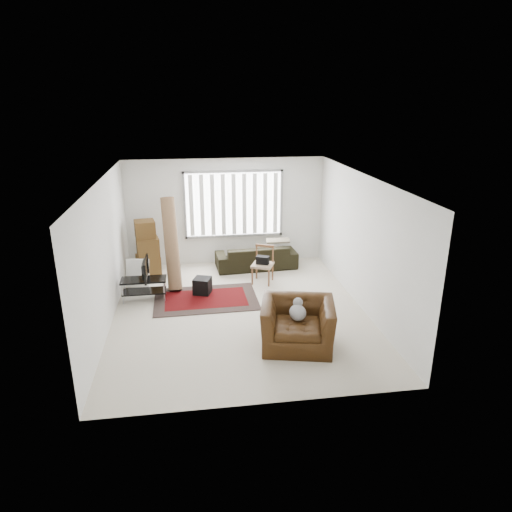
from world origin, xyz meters
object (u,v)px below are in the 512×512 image
at_px(tv_stand, 144,285).
at_px(armchair, 298,321).
at_px(side_chair, 263,263).
at_px(moving_boxes, 147,250).
at_px(sofa, 256,253).

relative_size(tv_stand, armchair, 0.65).
relative_size(side_chair, armchair, 0.60).
distance_m(moving_boxes, armchair, 4.70).
relative_size(sofa, armchair, 1.39).
bearing_deg(side_chair, moving_boxes, -174.18).
xyz_separation_m(moving_boxes, side_chair, (2.67, -0.83, -0.16)).
bearing_deg(armchair, moving_boxes, 139.72).
height_order(sofa, armchair, armchair).
bearing_deg(tv_stand, moving_boxes, 90.41).
distance_m(sofa, armchair, 3.92).
xyz_separation_m(tv_stand, moving_boxes, (-0.01, 1.44, 0.29)).
distance_m(tv_stand, moving_boxes, 1.47).
distance_m(tv_stand, sofa, 3.09).
bearing_deg(armchair, sofa, 105.16).
xyz_separation_m(tv_stand, armchair, (2.79, -2.34, 0.12)).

